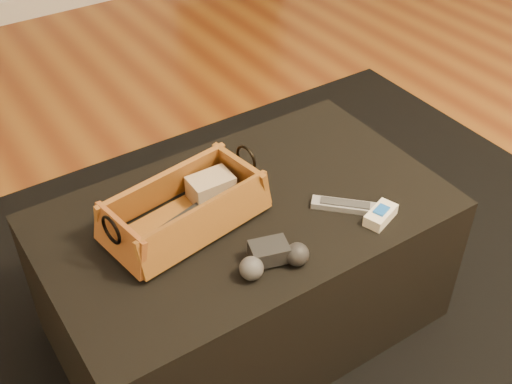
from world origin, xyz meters
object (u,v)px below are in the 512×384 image
tv_remote (183,224)px  cream_gadget (381,215)px  silver_remote (345,206)px  game_controller (272,257)px  wicker_basket (185,210)px  ottoman (246,269)px

tv_remote → cream_gadget: (0.42, -0.22, -0.01)m
cream_gadget → silver_remote: bearing=118.8°
silver_remote → cream_gadget: bearing=-61.2°
game_controller → silver_remote: bearing=14.0°
wicker_basket → silver_remote: (0.36, -0.16, -0.04)m
game_controller → wicker_basket: bearing=112.4°
tv_remote → silver_remote: 0.40m
ottoman → wicker_basket: size_ratio=2.41×
wicker_basket → cream_gadget: bearing=-31.2°
ottoman → game_controller: game_controller is taller
tv_remote → wicker_basket: 0.03m
ottoman → wicker_basket: bearing=168.4°
ottoman → cream_gadget: size_ratio=9.87×
ottoman → tv_remote: (-0.16, 0.01, 0.23)m
silver_remote → cream_gadget: 0.09m
wicker_basket → game_controller: (0.09, -0.23, -0.02)m
silver_remote → tv_remote: bearing=158.8°
silver_remote → ottoman: bearing=147.7°
ottoman → game_controller: bearing=-105.1°
ottoman → silver_remote: (0.21, -0.13, 0.22)m
ottoman → game_controller: size_ratio=5.84×
wicker_basket → silver_remote: size_ratio=2.90×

